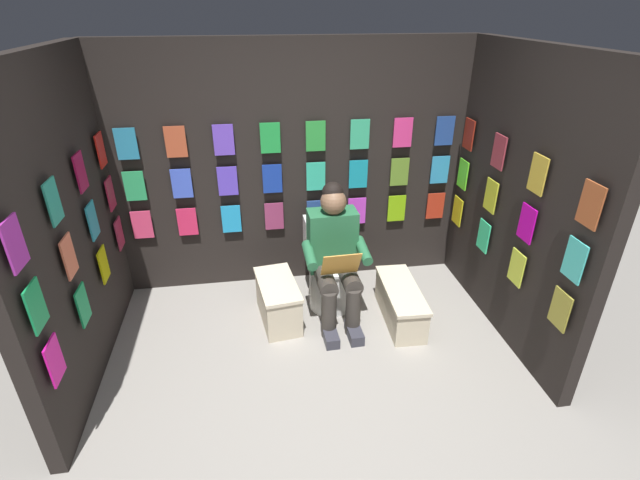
% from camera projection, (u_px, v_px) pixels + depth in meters
% --- Properties ---
extents(ground_plane, '(30.00, 30.00, 0.00)m').
position_uv_depth(ground_plane, '(331.00, 437.00, 2.92)').
color(ground_plane, gray).
extents(display_wall_back, '(3.22, 0.14, 2.22)m').
position_uv_depth(display_wall_back, '(293.00, 169.00, 4.17)').
color(display_wall_back, black).
rests_on(display_wall_back, ground).
extents(display_wall_left, '(0.14, 1.95, 2.22)m').
position_uv_depth(display_wall_left, '(519.00, 201.00, 3.49)').
color(display_wall_left, black).
rests_on(display_wall_left, ground).
extents(display_wall_right, '(0.14, 1.95, 2.22)m').
position_uv_depth(display_wall_right, '(66.00, 231.00, 3.05)').
color(display_wall_right, black).
rests_on(display_wall_right, ground).
extents(toilet, '(0.41, 0.56, 0.77)m').
position_uv_depth(toilet, '(329.00, 270.00, 4.11)').
color(toilet, white).
rests_on(toilet, ground).
extents(person_reading, '(0.53, 0.69, 1.19)m').
position_uv_depth(person_reading, '(335.00, 255.00, 3.78)').
color(person_reading, '#286B42').
rests_on(person_reading, ground).
extents(comic_longbox_near, '(0.38, 0.65, 0.37)m').
position_uv_depth(comic_longbox_near, '(278.00, 301.00, 3.92)').
color(comic_longbox_near, beige).
rests_on(comic_longbox_near, ground).
extents(comic_longbox_far, '(0.31, 0.77, 0.31)m').
position_uv_depth(comic_longbox_far, '(400.00, 303.00, 3.94)').
color(comic_longbox_far, beige).
rests_on(comic_longbox_far, ground).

